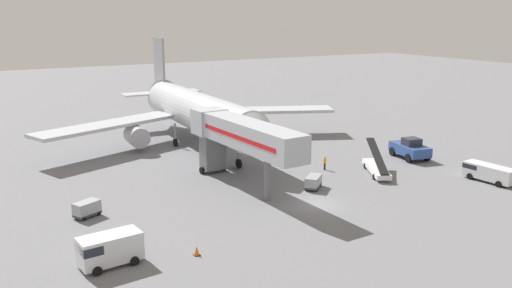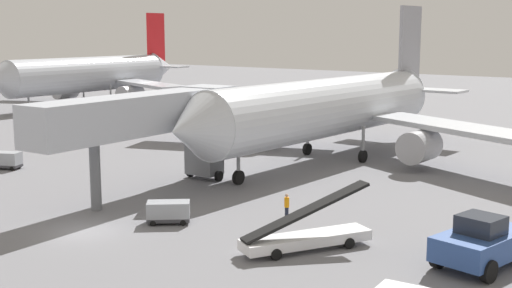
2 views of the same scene
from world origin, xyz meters
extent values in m
plane|color=slate|center=(0.00, 0.00, 0.00)|extent=(300.00, 300.00, 0.00)
cylinder|color=silver|center=(-0.31, 26.56, 4.81)|extent=(5.83, 30.20, 5.17)
cone|color=silver|center=(-0.68, 9.74, 4.81)|extent=(5.14, 3.67, 5.07)
cone|color=silver|center=(0.08, 44.38, 5.19)|extent=(5.03, 5.65, 4.91)
cube|color=gray|center=(0.05, 42.99, 9.98)|extent=(0.46, 4.36, 8.27)
cube|color=silver|center=(3.14, 42.53, 5.45)|extent=(6.27, 3.30, 0.24)
cube|color=silver|center=(-3.06, 42.66, 5.45)|extent=(6.27, 3.30, 0.24)
cube|color=silver|center=(11.47, 29.32, 3.64)|extent=(20.40, 12.03, 0.44)
cube|color=silver|center=(-11.96, 29.84, 3.64)|extent=(20.56, 11.27, 0.44)
cylinder|color=#A8A8AD|center=(7.99, 28.25, 2.01)|extent=(2.77, 3.56, 2.70)
cylinder|color=#A8A8AD|center=(-8.53, 28.61, 2.01)|extent=(2.77, 3.56, 2.70)
cylinder|color=gray|center=(-0.57, 14.83, 1.90)|extent=(0.28, 0.28, 2.71)
cylinder|color=black|center=(-0.57, 14.83, 0.55)|extent=(0.37, 1.11, 1.10)
cylinder|color=gray|center=(2.70, 28.30, 1.90)|extent=(0.28, 0.28, 2.71)
cylinder|color=black|center=(2.70, 28.30, 0.55)|extent=(0.37, 1.11, 1.10)
cylinder|color=gray|center=(-3.24, 28.43, 1.90)|extent=(0.28, 0.28, 2.71)
cylinder|color=black|center=(-3.24, 28.43, 0.55)|extent=(0.37, 1.11, 1.10)
cube|color=#B2B7C1|center=(-3.50, 6.74, 5.86)|extent=(3.91, 16.21, 2.70)
cube|color=red|center=(-5.02, 6.66, 5.86)|extent=(0.81, 13.47, 0.44)
cube|color=#B2B7C1|center=(-3.99, 15.36, 5.86)|extent=(3.60, 2.99, 2.84)
cube|color=#232833|center=(-4.07, 16.66, 6.11)|extent=(3.31, 0.43, 0.90)
cube|color=slate|center=(-3.96, 14.76, 2.45)|extent=(2.65, 1.94, 4.11)
cylinder|color=black|center=(-5.38, 14.68, 0.40)|extent=(0.34, 0.82, 0.80)
cylinder|color=black|center=(-2.54, 14.84, 0.40)|extent=(0.34, 0.82, 0.80)
cylinder|color=slate|center=(-3.32, 3.54, 2.25)|extent=(0.70, 0.70, 4.51)
cube|color=#2D4C8E|center=(20.25, 8.12, 1.15)|extent=(3.73, 5.81, 1.20)
cube|color=#232833|center=(20.21, 7.86, 2.20)|extent=(2.25, 2.13, 0.90)
cylinder|color=black|center=(21.24, 6.16, 0.55)|extent=(0.59, 1.15, 1.10)
cylinder|color=black|center=(18.63, 6.64, 0.55)|extent=(0.59, 1.15, 1.10)
cylinder|color=black|center=(21.88, 9.60, 0.55)|extent=(0.59, 1.15, 1.10)
cylinder|color=black|center=(19.27, 10.09, 0.55)|extent=(0.59, 1.15, 1.10)
cube|color=white|center=(11.98, 5.00, 0.57)|extent=(4.83, 7.19, 0.55)
cube|color=black|center=(11.98, 5.00, 2.13)|extent=(4.19, 6.89, 2.51)
cylinder|color=black|center=(12.31, 7.29, 0.30)|extent=(0.47, 0.63, 0.60)
cylinder|color=black|center=(13.68, 6.57, 0.30)|extent=(0.47, 0.63, 0.60)
cylinder|color=black|center=(10.28, 3.43, 0.30)|extent=(0.47, 0.63, 0.60)
cylinder|color=black|center=(11.65, 2.71, 0.30)|extent=(0.47, 0.63, 0.60)
cube|color=silver|center=(-20.45, -3.07, 1.31)|extent=(4.62, 2.47, 2.05)
cube|color=#1E232D|center=(-21.95, -3.23, 1.76)|extent=(1.62, 2.19, 0.66)
cylinder|color=black|center=(-21.72, -4.18, 0.34)|extent=(0.71, 0.43, 0.68)
cylinder|color=black|center=(-21.92, -2.25, 0.34)|extent=(0.71, 0.43, 0.68)
cylinder|color=black|center=(-18.98, -3.90, 0.34)|extent=(0.71, 0.43, 0.68)
cylinder|color=black|center=(-19.18, -1.97, 0.34)|extent=(0.71, 0.43, 0.68)
cube|color=silver|center=(20.58, -3.34, 1.06)|extent=(2.33, 5.67, 1.55)
cube|color=#1E232D|center=(20.41, -1.47, 1.40)|extent=(2.03, 1.93, 0.50)
cylinder|color=black|center=(19.54, -1.71, 0.34)|extent=(0.39, 0.71, 0.68)
cylinder|color=black|center=(21.31, -1.56, 0.34)|extent=(0.39, 0.71, 0.68)
cylinder|color=black|center=(19.85, -5.13, 0.34)|extent=(0.39, 0.71, 0.68)
cylinder|color=black|center=(21.61, -4.97, 0.34)|extent=(0.39, 0.71, 0.68)
cube|color=#38383D|center=(-19.79, 7.51, 0.29)|extent=(2.61, 2.11, 0.22)
cube|color=#999EA5|center=(-19.79, 7.51, 0.92)|extent=(2.61, 2.11, 1.04)
cylinder|color=black|center=(-19.30, 8.37, 0.18)|extent=(0.38, 0.26, 0.36)
cylinder|color=black|center=(-18.81, 7.34, 0.18)|extent=(0.38, 0.26, 0.36)
cylinder|color=black|center=(-20.76, 7.68, 0.18)|extent=(0.38, 0.26, 0.36)
cylinder|color=black|center=(-20.27, 6.65, 0.18)|extent=(0.38, 0.26, 0.36)
cube|color=#38383D|center=(2.62, 4.15, 0.29)|extent=(2.76, 2.65, 0.22)
cube|color=#999EA5|center=(2.62, 4.15, 0.87)|extent=(2.76, 2.65, 0.94)
cylinder|color=black|center=(2.34, 3.12, 0.18)|extent=(0.35, 0.33, 0.36)
cylinder|color=black|center=(1.56, 4.00, 0.18)|extent=(0.35, 0.33, 0.36)
cylinder|color=black|center=(3.68, 4.30, 0.18)|extent=(0.35, 0.33, 0.36)
cylinder|color=black|center=(2.90, 5.18, 0.18)|extent=(0.35, 0.33, 0.36)
cylinder|color=#1E2333|center=(7.81, 9.18, 0.39)|extent=(0.33, 0.33, 0.78)
cylinder|color=orange|center=(7.81, 9.18, 1.09)|extent=(0.44, 0.44, 0.62)
sphere|color=tan|center=(7.81, 9.18, 1.52)|extent=(0.21, 0.21, 0.21)
cube|color=black|center=(-14.37, -4.64, 0.01)|extent=(0.48, 0.48, 0.03)
cone|color=orange|center=(-14.37, -4.64, 0.38)|extent=(0.41, 0.41, 0.71)
camera|label=1|loc=(-29.02, -39.64, 17.81)|focal=37.89mm
camera|label=2|loc=(30.65, -23.75, 11.43)|focal=47.08mm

